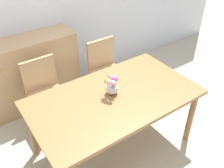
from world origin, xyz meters
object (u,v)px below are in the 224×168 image
(dining_table, at_px, (114,102))
(chair_left, at_px, (45,89))
(dresser, at_px, (26,74))
(flower_vase, at_px, (112,85))
(chair_right, at_px, (105,67))

(dining_table, xyz_separation_m, chair_left, (-0.45, 0.84, -0.16))
(dresser, xyz_separation_m, flower_vase, (0.52, -1.28, 0.37))
(flower_vase, bearing_deg, dresser, 112.05)
(dining_table, bearing_deg, dresser, 111.19)
(dining_table, distance_m, flower_vase, 0.20)
(chair_right, height_order, dresser, dresser)
(dresser, relative_size, flower_vase, 5.76)
(chair_right, bearing_deg, dining_table, 61.93)
(chair_left, distance_m, flower_vase, 0.98)
(chair_right, xyz_separation_m, dresser, (-0.97, 0.49, -0.02))
(chair_left, relative_size, chair_right, 1.00)
(chair_right, relative_size, flower_vase, 3.69)
(dining_table, relative_size, dresser, 1.26)
(dining_table, height_order, dresser, dresser)
(dresser, height_order, flower_vase, same)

